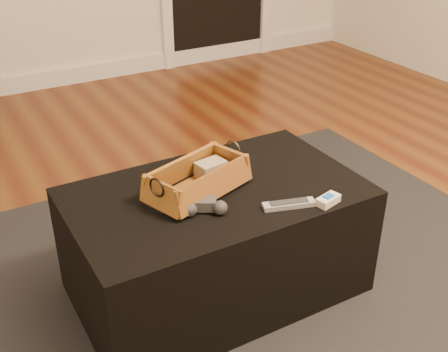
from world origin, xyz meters
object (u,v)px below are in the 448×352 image
tv_remote (197,189)px  cream_gadget (328,200)px  ottoman (216,241)px  game_controller (205,207)px  silver_remote (289,204)px  wicker_basket (198,181)px

tv_remote → cream_gadget: (0.35, -0.26, -0.01)m
ottoman → game_controller: game_controller is taller
tv_remote → game_controller: bearing=-129.7°
ottoman → game_controller: (-0.10, -0.11, 0.23)m
ottoman → game_controller: 0.28m
ottoman → silver_remote: silver_remote is taller
game_controller → silver_remote: 0.27m
cream_gadget → silver_remote: bearing=158.3°
silver_remote → cream_gadget: bearing=-21.7°
ottoman → tv_remote: size_ratio=5.20×
tv_remote → ottoman: bearing=-27.3°
silver_remote → cream_gadget: size_ratio=1.93×
tv_remote → game_controller: 0.11m
tv_remote → game_controller: game_controller is taller
wicker_basket → game_controller: size_ratio=2.69×
game_controller → silver_remote: bearing=-21.8°
ottoman → tv_remote: 0.24m
wicker_basket → game_controller: wicker_basket is taller
wicker_basket → silver_remote: size_ratio=2.29×
silver_remote → wicker_basket: bearing=132.7°
ottoman → wicker_basket: bearing=159.4°
wicker_basket → cream_gadget: size_ratio=4.40×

